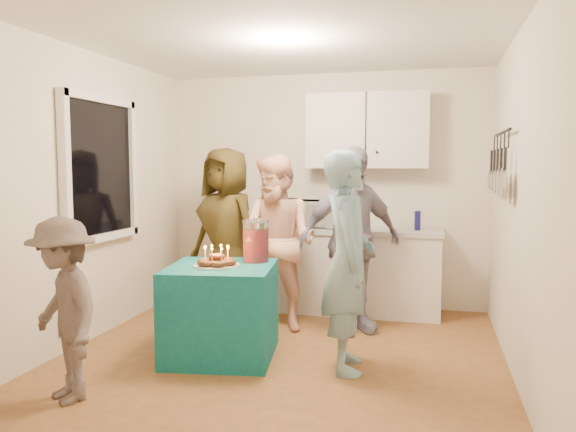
% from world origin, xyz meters
% --- Properties ---
extents(floor, '(4.00, 4.00, 0.00)m').
position_xyz_m(floor, '(0.00, 0.00, 0.00)').
color(floor, brown).
rests_on(floor, ground).
extents(ceiling, '(4.00, 4.00, 0.00)m').
position_xyz_m(ceiling, '(0.00, 0.00, 2.60)').
color(ceiling, white).
rests_on(ceiling, floor).
extents(back_wall, '(3.60, 3.60, 0.00)m').
position_xyz_m(back_wall, '(0.00, 2.00, 1.30)').
color(back_wall, silver).
rests_on(back_wall, floor).
extents(left_wall, '(4.00, 4.00, 0.00)m').
position_xyz_m(left_wall, '(-1.80, 0.00, 1.30)').
color(left_wall, silver).
rests_on(left_wall, floor).
extents(right_wall, '(4.00, 4.00, 0.00)m').
position_xyz_m(right_wall, '(1.80, 0.00, 1.30)').
color(right_wall, silver).
rests_on(right_wall, floor).
extents(window_night, '(0.04, 1.00, 1.20)m').
position_xyz_m(window_night, '(-1.77, 0.30, 1.55)').
color(window_night, black).
rests_on(window_night, left_wall).
extents(counter, '(2.20, 0.58, 0.86)m').
position_xyz_m(counter, '(0.20, 1.70, 0.43)').
color(counter, white).
rests_on(counter, floor).
extents(countertop, '(2.24, 0.62, 0.05)m').
position_xyz_m(countertop, '(0.20, 1.70, 0.89)').
color(countertop, beige).
rests_on(countertop, counter).
extents(upper_cabinet, '(1.30, 0.30, 0.80)m').
position_xyz_m(upper_cabinet, '(0.50, 1.85, 1.95)').
color(upper_cabinet, white).
rests_on(upper_cabinet, back_wall).
extents(pot_rack, '(0.12, 1.00, 0.60)m').
position_xyz_m(pot_rack, '(1.72, 0.70, 1.60)').
color(pot_rack, black).
rests_on(pot_rack, right_wall).
extents(microwave, '(0.56, 0.41, 0.29)m').
position_xyz_m(microwave, '(0.02, 1.70, 1.06)').
color(microwave, white).
rests_on(microwave, countertop).
extents(party_table, '(0.97, 0.97, 0.76)m').
position_xyz_m(party_table, '(-0.48, 0.00, 0.38)').
color(party_table, '#0F6668').
rests_on(party_table, floor).
extents(donut_cake, '(0.38, 0.38, 0.18)m').
position_xyz_m(donut_cake, '(-0.50, -0.04, 0.85)').
color(donut_cake, '#381C0C').
rests_on(donut_cake, party_table).
extents(punch_jar, '(0.22, 0.22, 0.34)m').
position_xyz_m(punch_jar, '(-0.26, 0.26, 0.93)').
color(punch_jar, red).
rests_on(punch_jar, party_table).
extents(man_birthday, '(0.52, 0.69, 1.70)m').
position_xyz_m(man_birthday, '(0.57, -0.03, 0.85)').
color(man_birthday, '#7FA9BA').
rests_on(man_birthday, floor).
extents(woman_back_left, '(1.02, 0.89, 1.76)m').
position_xyz_m(woman_back_left, '(-0.89, 1.23, 0.88)').
color(woman_back_left, brown).
rests_on(woman_back_left, floor).
extents(woman_back_center, '(0.98, 0.86, 1.69)m').
position_xyz_m(woman_back_center, '(-0.23, 0.88, 0.84)').
color(woman_back_center, '#FFA385').
rests_on(woman_back_center, floor).
extents(woman_back_right, '(1.09, 0.95, 1.76)m').
position_xyz_m(woman_back_right, '(0.45, 0.96, 0.88)').
color(woman_back_right, '#181139').
rests_on(woman_back_right, floor).
extents(child_near_left, '(0.92, 0.84, 1.24)m').
position_xyz_m(child_near_left, '(-1.18, -1.08, 0.62)').
color(child_near_left, '#4E423E').
rests_on(child_near_left, floor).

